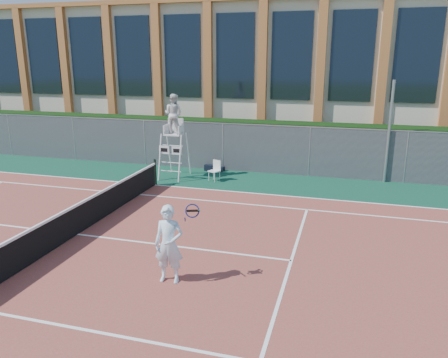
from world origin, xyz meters
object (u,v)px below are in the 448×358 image
(steel_pole, at_px, (389,132))
(tennis_player, at_px, (169,244))
(plastic_chair, at_px, (216,169))
(umpire_chair, at_px, (174,116))

(steel_pole, height_order, tennis_player, steel_pole)
(steel_pole, height_order, plastic_chair, steel_pole)
(tennis_player, bearing_deg, steel_pole, 62.78)
(plastic_chair, distance_m, tennis_player, 8.95)
(plastic_chair, bearing_deg, umpire_chair, 176.70)
(steel_pole, bearing_deg, umpire_chair, -169.52)
(plastic_chair, height_order, tennis_player, tennis_player)
(umpire_chair, distance_m, tennis_player, 9.72)
(steel_pole, distance_m, tennis_player, 11.93)
(steel_pole, distance_m, plastic_chair, 7.40)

